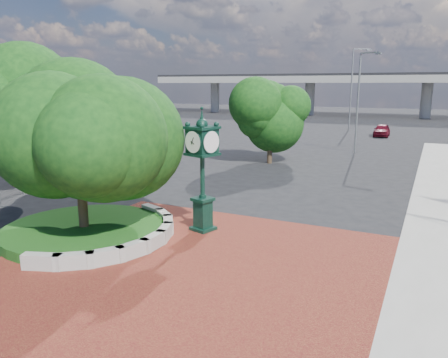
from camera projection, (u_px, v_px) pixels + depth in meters
ground at (198, 258)px, 14.73m from camera, size 200.00×200.00×0.00m
plaza at (182, 268)px, 13.85m from camera, size 12.00×12.00×0.04m
planter_wall at (133, 238)px, 15.82m from camera, size 2.96×6.77×0.54m
grass_bed at (85, 231)px, 16.81m from camera, size 6.10×6.10×0.40m
overpass at (395, 79)px, 74.97m from camera, size 90.00×12.00×7.50m
tree_planter at (78, 140)px, 16.06m from camera, size 5.20×5.20×6.33m
tree_northwest at (33, 114)px, 23.78m from camera, size 5.60×5.60×6.93m
tree_street at (270, 119)px, 31.57m from camera, size 4.40×4.40×5.45m
post_clock at (202, 165)px, 16.89m from camera, size 1.21×1.21×4.83m
parked_car at (382, 130)px, 48.62m from camera, size 1.73×4.05×1.37m
street_lamp_near at (360, 95)px, 35.86m from camera, size 1.76×0.81×8.22m
street_lamp_far at (353, 83)px, 54.27m from camera, size 2.11×1.07×9.98m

